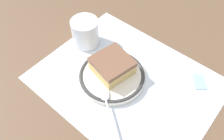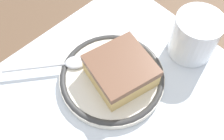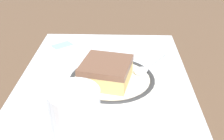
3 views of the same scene
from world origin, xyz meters
The scene contains 7 objects.
ground_plane centered at (0.00, 0.00, 0.00)m, with size 2.40×2.40×0.00m, color brown.
placemat centered at (0.00, 0.00, 0.00)m, with size 0.46×0.36×0.00m, color silver.
plate centered at (-0.04, -0.02, 0.01)m, with size 0.18×0.18×0.02m.
cake_slice centered at (-0.04, -0.01, 0.04)m, with size 0.11×0.11×0.04m.
spoon centered at (0.01, -0.09, 0.02)m, with size 0.13×0.10×0.01m.
cup centered at (-0.18, 0.04, 0.04)m, with size 0.08×0.08×0.08m.
sugar_packet centered at (0.15, 0.12, 0.00)m, with size 0.05×0.03×0.01m, color #8CB2E0.
Camera 1 is at (0.20, -0.30, 0.51)m, focal length 37.06 mm.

